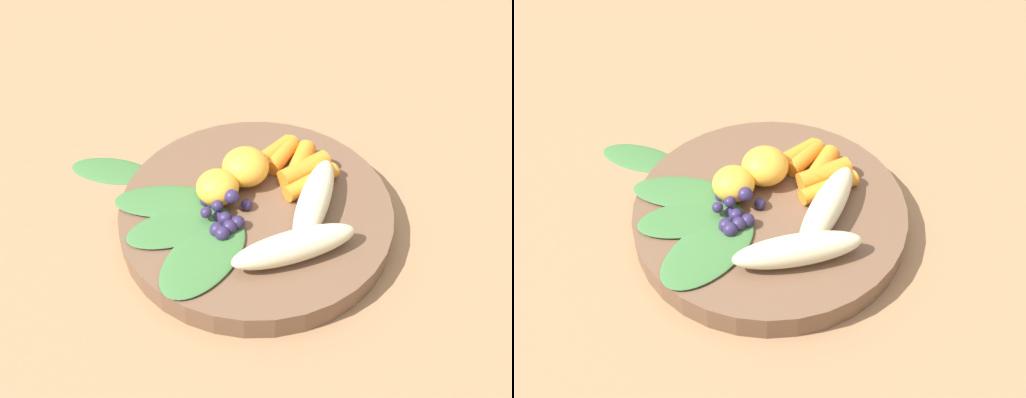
% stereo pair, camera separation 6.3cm
% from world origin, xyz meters
% --- Properties ---
extents(ground_plane, '(2.40, 2.40, 0.00)m').
position_xyz_m(ground_plane, '(0.00, 0.00, 0.00)').
color(ground_plane, '#99704C').
extents(bowl, '(0.27, 0.27, 0.03)m').
position_xyz_m(bowl, '(0.00, 0.00, 0.01)').
color(bowl, brown).
rests_on(bowl, ground_plane).
extents(banana_peeled_left, '(0.03, 0.12, 0.03)m').
position_xyz_m(banana_peeled_left, '(-0.06, -0.01, 0.04)').
color(banana_peeled_left, beige).
rests_on(banana_peeled_left, bowl).
extents(banana_peeled_right, '(0.11, 0.09, 0.03)m').
position_xyz_m(banana_peeled_right, '(-0.05, 0.05, 0.04)').
color(banana_peeled_right, beige).
rests_on(banana_peeled_right, bowl).
extents(orange_segment_near, '(0.04, 0.04, 0.03)m').
position_xyz_m(orange_segment_near, '(0.04, 0.00, 0.04)').
color(orange_segment_near, '#F4A833').
rests_on(orange_segment_near, bowl).
extents(orange_segment_far, '(0.05, 0.05, 0.04)m').
position_xyz_m(orange_segment_far, '(0.02, -0.03, 0.04)').
color(orange_segment_far, '#F4A833').
rests_on(orange_segment_far, bowl).
extents(carrot_front, '(0.05, 0.06, 0.02)m').
position_xyz_m(carrot_front, '(-0.05, -0.04, 0.03)').
color(carrot_front, orange).
rests_on(carrot_front, bowl).
extents(carrot_mid_left, '(0.05, 0.06, 0.02)m').
position_xyz_m(carrot_mid_left, '(-0.04, -0.05, 0.04)').
color(carrot_mid_left, orange).
rests_on(carrot_mid_left, bowl).
extents(carrot_mid_right, '(0.02, 0.05, 0.02)m').
position_xyz_m(carrot_mid_right, '(-0.03, -0.07, 0.04)').
color(carrot_mid_right, orange).
rests_on(carrot_mid_right, bowl).
extents(carrot_rear, '(0.03, 0.05, 0.02)m').
position_xyz_m(carrot_rear, '(-0.01, -0.07, 0.04)').
color(carrot_rear, orange).
rests_on(carrot_rear, bowl).
extents(carrot_small, '(0.04, 0.05, 0.02)m').
position_xyz_m(carrot_small, '(0.00, -0.07, 0.04)').
color(carrot_small, orange).
rests_on(carrot_small, bowl).
extents(blueberry_pile, '(0.05, 0.06, 0.03)m').
position_xyz_m(blueberry_pile, '(0.02, 0.03, 0.04)').
color(blueberry_pile, '#2D234C').
rests_on(blueberry_pile, bowl).
extents(kale_leaf_left, '(0.11, 0.07, 0.00)m').
position_xyz_m(kale_leaf_left, '(0.09, 0.02, 0.03)').
color(kale_leaf_left, '#3D7038').
rests_on(kale_leaf_left, bowl).
extents(kale_leaf_right, '(0.11, 0.10, 0.00)m').
position_xyz_m(kale_leaf_right, '(0.06, 0.05, 0.03)').
color(kale_leaf_right, '#3D7038').
rests_on(kale_leaf_right, bowl).
extents(kale_leaf_rear, '(0.09, 0.12, 0.00)m').
position_xyz_m(kale_leaf_rear, '(0.03, 0.08, 0.03)').
color(kale_leaf_rear, '#3D7038').
rests_on(kale_leaf_rear, bowl).
extents(kale_leaf_stray, '(0.10, 0.05, 0.01)m').
position_xyz_m(kale_leaf_stray, '(0.18, -0.03, 0.00)').
color(kale_leaf_stray, '#3D7038').
rests_on(kale_leaf_stray, ground_plane).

